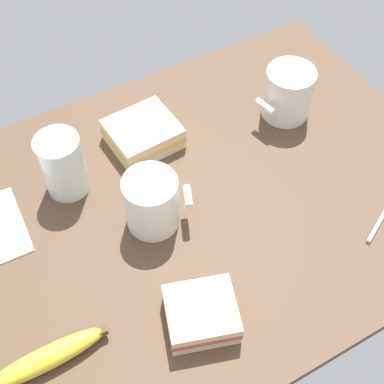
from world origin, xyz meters
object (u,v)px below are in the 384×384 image
object	(u,v)px
sandwich_main	(143,134)
glass_of_milk	(64,167)
banana	(47,358)
sandwich_side	(201,314)
coffee_mug_milky	(288,92)
coffee_mug_black	(151,201)

from	to	relation	value
sandwich_main	glass_of_milk	distance (cm)	15.98
banana	sandwich_side	bearing A→B (deg)	-12.72
sandwich_side	banana	bearing A→B (deg)	167.28
glass_of_milk	banana	size ratio (longest dim) A/B	0.66
coffee_mug_milky	banana	size ratio (longest dim) A/B	0.66
sandwich_main	banana	bearing A→B (deg)	-133.84
sandwich_side	banana	distance (cm)	21.52
sandwich_main	banana	world-z (taller)	sandwich_main
coffee_mug_black	banana	xyz separation A→B (cm)	(-22.72, -14.12, -3.51)
coffee_mug_milky	glass_of_milk	size ratio (longest dim) A/B	1.00
sandwich_main	sandwich_side	distance (cm)	35.53
coffee_mug_black	banana	world-z (taller)	coffee_mug_black
coffee_mug_black	sandwich_side	distance (cm)	19.16
sandwich_side	coffee_mug_milky	bearing A→B (deg)	39.76
coffee_mug_milky	glass_of_milk	world-z (taller)	glass_of_milk
sandwich_main	sandwich_side	bearing A→B (deg)	-102.62
sandwich_side	sandwich_main	bearing A→B (deg)	77.38
coffee_mug_black	sandwich_main	size ratio (longest dim) A/B	0.88
sandwich_main	glass_of_milk	xyz separation A→B (cm)	(-15.46, -2.86, 2.85)
coffee_mug_black	coffee_mug_milky	world-z (taller)	coffee_mug_black
coffee_mug_black	sandwich_main	xyz separation A→B (cm)	(6.03, 15.82, -2.92)
sandwich_main	banana	xyz separation A→B (cm)	(-28.75, -29.94, -0.59)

